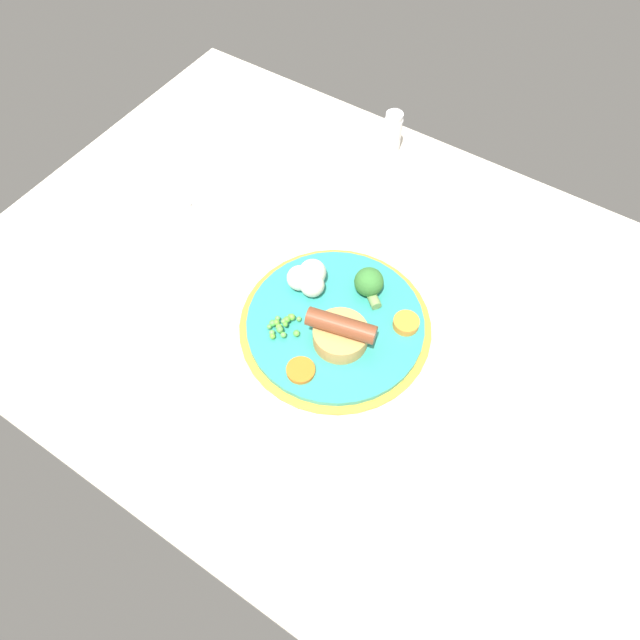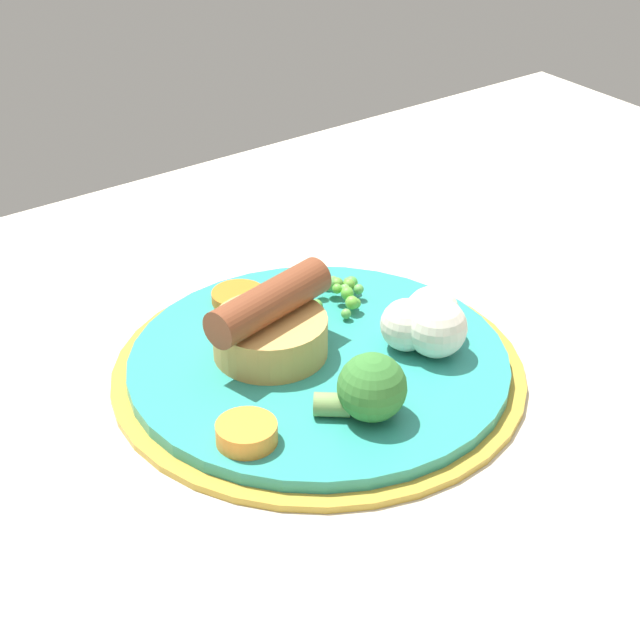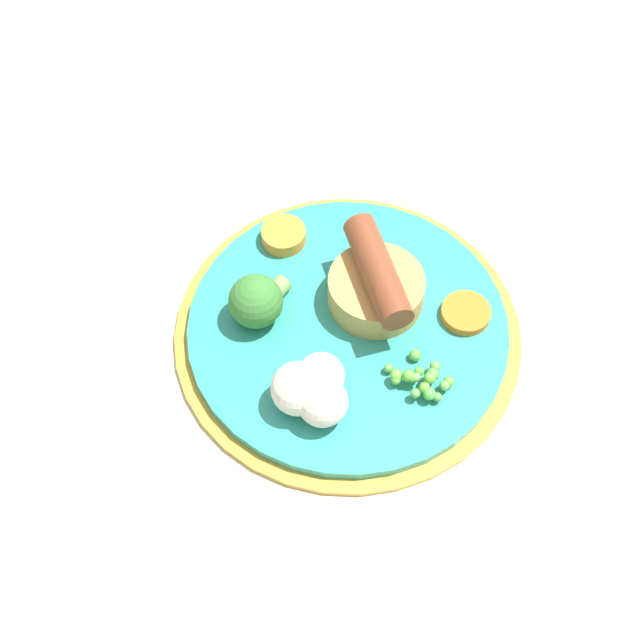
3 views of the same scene
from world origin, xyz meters
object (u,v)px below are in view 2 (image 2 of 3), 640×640
(dinner_plate, at_px, (319,368))
(pea_pile, at_px, (340,291))
(cauliflower_floret, at_px, (428,323))
(carrot_slice_1, at_px, (239,297))
(sausage_pudding, at_px, (270,326))
(carrot_slice_0, at_px, (247,433))
(broccoli_floret_near, at_px, (370,388))

(dinner_plate, xyz_separation_m, pea_pile, (-0.06, -0.05, 0.02))
(cauliflower_floret, xyz_separation_m, carrot_slice_1, (0.07, -0.13, -0.02))
(sausage_pudding, bearing_deg, carrot_slice_0, 34.44)
(dinner_plate, bearing_deg, carrot_slice_0, 28.90)
(sausage_pudding, relative_size, carrot_slice_0, 2.67)
(broccoli_floret_near, distance_m, carrot_slice_1, 0.17)
(sausage_pudding, relative_size, pea_pile, 1.91)
(pea_pile, relative_size, carrot_slice_0, 1.40)
(sausage_pudding, height_order, carrot_slice_0, sausage_pudding)
(carrot_slice_0, bearing_deg, carrot_slice_1, -120.49)
(carrot_slice_1, bearing_deg, cauliflower_floret, 119.31)
(sausage_pudding, distance_m, carrot_slice_0, 0.10)
(pea_pile, height_order, carrot_slice_0, pea_pile)
(sausage_pudding, bearing_deg, carrot_slice_1, -118.64)
(pea_pile, bearing_deg, broccoli_floret_near, 60.56)
(broccoli_floret_near, relative_size, carrot_slice_1, 1.37)
(broccoli_floret_near, bearing_deg, dinner_plate, 118.98)
(cauliflower_floret, bearing_deg, carrot_slice_0, 5.97)
(dinner_plate, relative_size, pea_pile, 5.35)
(carrot_slice_1, bearing_deg, broccoli_floret_near, 86.87)
(sausage_pudding, bearing_deg, dinner_plate, 120.57)
(dinner_plate, height_order, sausage_pudding, sausage_pudding)
(sausage_pudding, relative_size, carrot_slice_1, 2.52)
(cauliflower_floret, relative_size, carrot_slice_0, 1.59)
(carrot_slice_0, bearing_deg, dinner_plate, -151.10)
(carrot_slice_0, bearing_deg, broccoli_floret_near, 163.32)
(dinner_plate, distance_m, broccoli_floret_near, 0.08)
(sausage_pudding, distance_m, carrot_slice_1, 0.08)
(broccoli_floret_near, relative_size, carrot_slice_0, 1.45)
(dinner_plate, height_order, broccoli_floret_near, broccoli_floret_near)
(carrot_slice_0, height_order, carrot_slice_1, carrot_slice_0)
(dinner_plate, bearing_deg, carrot_slice_1, -87.71)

